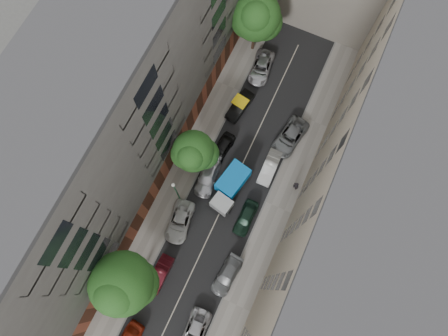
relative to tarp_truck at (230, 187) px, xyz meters
The scene contains 23 objects.
ground 1.47m from the tarp_truck, 81.63° to the left, with size 120.00×120.00×0.00m, color #4C4C49.
road_surface 1.46m from the tarp_truck, 81.63° to the left, with size 8.00×44.00×0.02m, color black.
sidewalk_left 5.61m from the tarp_truck, behind, with size 3.00×44.00×0.15m, color gray.
sidewalk_right 5.74m from the tarp_truck, ahead, with size 3.00×44.00×0.15m, color gray.
building_left 13.92m from the tarp_truck, behind, with size 8.00×44.00×20.00m, color #4B4846.
building_right 14.02m from the tarp_truck, ahead, with size 8.00×44.00×20.00m, color tan.
tarp_truck is the anchor object (origin of this frame).
car_left_1 11.42m from the tarp_truck, 103.88° to the right, with size 1.38×3.97×1.31m, color #4C0F17.
car_left_2 6.43m from the tarp_truck, 121.16° to the right, with size 2.20×4.77×1.33m, color silver.
car_left_3 2.83m from the tarp_truck, behind, with size 1.95×4.80×1.39m, color silver.
car_left_4 4.77m from the tarp_truck, 125.43° to the left, with size 1.62×4.02×1.37m, color black.
car_left_5 9.94m from the tarp_truck, 107.69° to the left, with size 1.47×4.21×1.39m, color black.
car_left_6 15.31m from the tarp_truck, 100.30° to the left, with size 2.26×4.90×1.36m, color #B2B1B6.
car_right_0 14.85m from the tarp_truck, 78.86° to the right, with size 2.13×4.61×1.28m, color silver.
car_right_1 9.10m from the tarp_truck, 67.14° to the right, with size 1.80×4.43×1.28m, color slate.
car_right_2 3.65m from the tarp_truck, 36.96° to the right, with size 1.63×4.05×1.38m, color black.
car_right_3 5.07m from the tarp_truck, 53.58° to the left, with size 1.47×4.22×1.39m, color silver.
car_right_4 9.05m from the tarp_truck, 66.03° to the left, with size 2.42×5.25×1.46m, color slate.
tree_near 14.64m from the tarp_truck, 108.73° to the right, with size 5.94×5.76×9.22m.
tree_mid 5.62m from the tarp_truck, 168.01° to the left, with size 4.73×4.36×6.94m.
tree_far 18.49m from the tarp_truck, 105.44° to the left, with size 5.59×5.36×8.73m.
lamp_post 6.11m from the tarp_truck, 144.30° to the right, with size 0.36×0.36×6.46m.
pedestrian 7.13m from the tarp_truck, 26.55° to the left, with size 0.67×0.44×1.85m, color black.
Camera 1 is at (3.67, -9.99, 42.57)m, focal length 32.00 mm.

